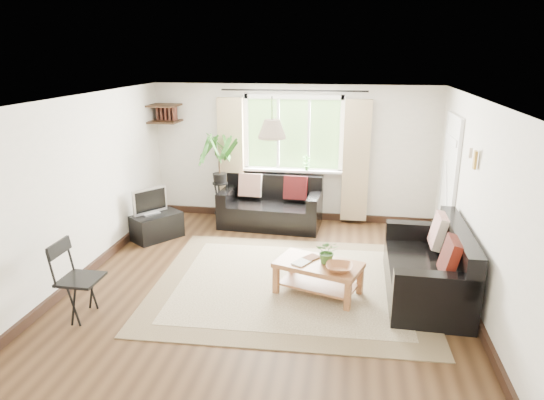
% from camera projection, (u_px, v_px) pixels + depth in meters
% --- Properties ---
extents(floor, '(5.50, 5.50, 0.00)m').
position_uv_depth(floor, '(267.00, 285.00, 6.34)').
color(floor, black).
rests_on(floor, ground).
extents(ceiling, '(5.50, 5.50, 0.00)m').
position_uv_depth(ceiling, '(266.00, 99.00, 5.63)').
color(ceiling, white).
rests_on(ceiling, floor).
extents(wall_back, '(5.00, 0.02, 2.40)m').
position_uv_depth(wall_back, '(293.00, 153.00, 8.58)').
color(wall_back, white).
rests_on(wall_back, floor).
extents(wall_front, '(5.00, 0.02, 2.40)m').
position_uv_depth(wall_front, '(200.00, 310.00, 3.39)').
color(wall_front, white).
rests_on(wall_front, floor).
extents(wall_left, '(0.02, 5.50, 2.40)m').
position_uv_depth(wall_left, '(80.00, 189.00, 6.37)').
color(wall_left, white).
rests_on(wall_left, floor).
extents(wall_right, '(0.02, 5.50, 2.40)m').
position_uv_depth(wall_right, '(480.00, 208.00, 5.60)').
color(wall_right, white).
rests_on(wall_right, floor).
extents(rug, '(3.62, 3.14, 0.02)m').
position_uv_depth(rug, '(291.00, 283.00, 6.37)').
color(rug, beige).
rests_on(rug, floor).
extents(window, '(2.50, 0.16, 2.16)m').
position_uv_depth(window, '(293.00, 134.00, 8.44)').
color(window, white).
rests_on(window, wall_back).
extents(door, '(0.06, 0.96, 2.06)m').
position_uv_depth(door, '(448.00, 186.00, 7.27)').
color(door, silver).
rests_on(door, wall_right).
extents(corner_shelf, '(0.50, 0.50, 0.34)m').
position_uv_depth(corner_shelf, '(165.00, 113.00, 8.48)').
color(corner_shelf, black).
rests_on(corner_shelf, wall_back).
extents(pendant_lamp, '(0.36, 0.36, 0.54)m').
position_uv_depth(pendant_lamp, '(272.00, 124.00, 6.11)').
color(pendant_lamp, beige).
rests_on(pendant_lamp, ceiling).
extents(wall_sconce, '(0.12, 0.12, 0.28)m').
position_uv_depth(wall_sconce, '(473.00, 157.00, 5.73)').
color(wall_sconce, beige).
rests_on(wall_sconce, wall_right).
extents(sofa_back, '(1.77, 0.96, 0.81)m').
position_uv_depth(sofa_back, '(270.00, 204.00, 8.40)').
color(sofa_back, black).
rests_on(sofa_back, floor).
extents(sofa_right, '(1.83, 0.93, 0.86)m').
position_uv_depth(sofa_right, '(426.00, 263.00, 5.99)').
color(sofa_right, black).
rests_on(sofa_right, floor).
extents(coffee_table, '(1.17, 0.87, 0.43)m').
position_uv_depth(coffee_table, '(318.00, 278.00, 6.06)').
color(coffee_table, brown).
rests_on(coffee_table, floor).
extents(table_plant, '(0.28, 0.24, 0.31)m').
position_uv_depth(table_plant, '(328.00, 251.00, 5.95)').
color(table_plant, '#386327').
rests_on(table_plant, coffee_table).
extents(bowl, '(0.33, 0.33, 0.08)m').
position_uv_depth(bowl, '(339.00, 268.00, 5.77)').
color(bowl, '#9D5E36').
rests_on(bowl, coffee_table).
extents(book_a, '(0.25, 0.27, 0.02)m').
position_uv_depth(book_a, '(296.00, 261.00, 6.03)').
color(book_a, white).
rests_on(book_a, coffee_table).
extents(book_b, '(0.25, 0.26, 0.02)m').
position_uv_depth(book_b, '(307.00, 256.00, 6.18)').
color(book_b, brown).
rests_on(book_b, coffee_table).
extents(tv_stand, '(0.81, 0.88, 0.42)m').
position_uv_depth(tv_stand, '(157.00, 226.00, 7.87)').
color(tv_stand, black).
rests_on(tv_stand, floor).
extents(tv, '(0.51, 0.59, 0.46)m').
position_uv_depth(tv, '(150.00, 201.00, 7.76)').
color(tv, '#A5A5AA').
rests_on(tv, tv_stand).
extents(palm_stand, '(0.77, 0.77, 1.59)m').
position_uv_depth(palm_stand, '(220.00, 179.00, 8.45)').
color(palm_stand, black).
rests_on(palm_stand, floor).
extents(folding_chair, '(0.47, 0.47, 0.91)m').
position_uv_depth(folding_chair, '(81.00, 281.00, 5.46)').
color(folding_chair, black).
rests_on(folding_chair, floor).
extents(sill_plant, '(0.14, 0.10, 0.27)m').
position_uv_depth(sill_plant, '(307.00, 163.00, 8.46)').
color(sill_plant, '#2D6023').
rests_on(sill_plant, window).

